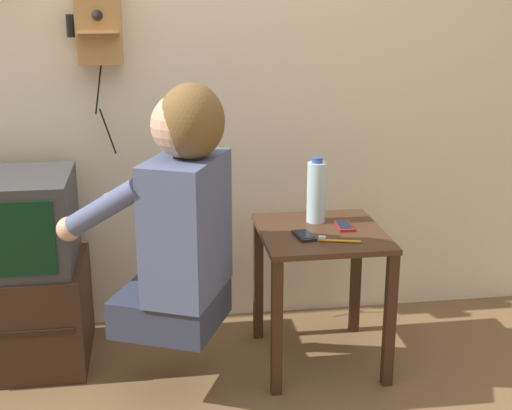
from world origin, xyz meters
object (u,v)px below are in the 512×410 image
Objects in this scene: person at (180,213)px; water_bottle at (316,192)px; wall_phone_antique at (98,19)px; television at (10,221)px; cell_phone_held at (304,236)px; toothbrush at (336,240)px; cell_phone_spare at (344,226)px.

person is 3.34× the size of water_bottle.
wall_phone_antique is at bearing 49.10° from person.
water_bottle is at bearing -2.64° from television.
cell_phone_held is (0.76, -0.48, -0.80)m from wall_phone_antique.
toothbrush is (0.59, 0.04, -0.15)m from person.
person is at bearing -174.91° from cell_phone_held.
television reaches higher than cell_phone_spare.
cell_phone_held and cell_phone_spare have the same top height.
cell_phone_held is 0.21m from cell_phone_spare.
cell_phone_spare is 0.80× the size of toothbrush.
person is at bearing -28.37° from television.
wall_phone_antique is 1.30m from cell_phone_spare.
water_bottle is (0.57, 0.30, -0.03)m from person.
water_bottle is at bearing 55.34° from cell_phone_held.
toothbrush is (0.11, -0.07, 0.00)m from cell_phone_held.
wall_phone_antique is 1.13m from water_bottle.
wall_phone_antique is at bearing 71.85° from toothbrush.
wall_phone_antique reaches higher than cell_phone_held.
wall_phone_antique reaches higher than television.
cell_phone_held is 0.13m from toothbrush.
cell_phone_held is at bearing 70.43° from toothbrush.
television is at bearing -146.96° from wall_phone_antique.
television is 1.16m from cell_phone_held.
television is 3.73× the size of cell_phone_held.
water_bottle reaches higher than toothbrush.
television is 3.91× the size of cell_phone_spare.
toothbrush is at bearing -85.11° from water_bottle.
wall_phone_antique is at bearing 33.04° from television.
wall_phone_antique is 5.83× the size of cell_phone_held.
television is 0.89m from wall_phone_antique.
person reaches higher than television.
person is 7.22× the size of cell_phone_spare.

